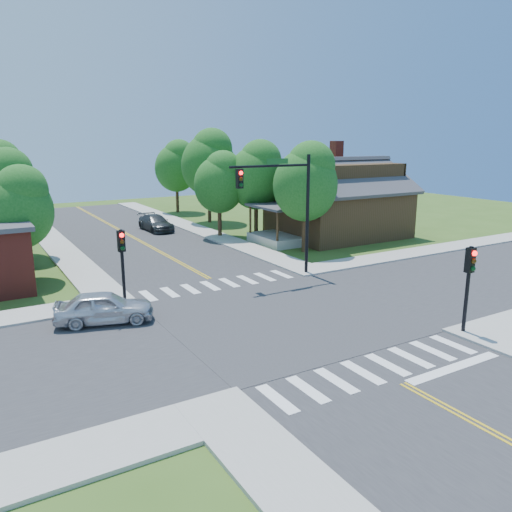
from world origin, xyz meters
TOP-DOWN VIEW (x-y plane):
  - ground at (0.00, 0.00)m, footprint 100.00×100.00m
  - road_ns at (0.00, 0.00)m, footprint 10.00×90.00m
  - road_ew at (0.00, 0.00)m, footprint 90.00×10.00m
  - intersection_patch at (0.00, 0.00)m, footprint 10.20×10.20m
  - sidewalk_ne at (15.82, 15.82)m, footprint 40.00×40.00m
  - crosswalk_north at (0.00, 6.20)m, footprint 8.85×2.00m
  - crosswalk_south at (0.00, -6.20)m, footprint 8.85×2.00m
  - centerline at (0.00, 0.00)m, footprint 0.30×90.00m
  - stop_bar at (2.50, -7.60)m, footprint 4.60×0.45m
  - signal_mast_ne at (3.91, 5.59)m, footprint 5.30×0.42m
  - signal_pole_se at (5.60, -5.62)m, footprint 0.34×0.42m
  - signal_pole_nw at (-5.60, 5.58)m, footprint 0.34×0.42m
  - house_ne at (15.11, 14.23)m, footprint 13.05×8.80m
  - tree_e_a at (9.27, 10.69)m, footprint 4.70×4.46m
  - tree_e_b at (9.31, 17.64)m, footprint 4.75×4.51m
  - tree_e_c at (9.13, 26.38)m, footprint 5.38×5.11m
  - tree_e_d at (9.03, 34.54)m, footprint 4.75×4.51m
  - tree_w_a at (-9.31, 12.79)m, footprint 3.95×3.75m
  - tree_w_b at (-9.32, 20.05)m, footprint 4.45×4.22m
  - tree_house at (6.52, 18.92)m, footprint 4.23×4.02m
  - tree_bldg at (-8.51, 18.43)m, footprint 3.76×3.57m
  - car_silver at (-7.14, 3.39)m, footprint 4.10×5.23m
  - car_dgrey at (2.73, 24.38)m, footprint 2.41×4.99m

SIDE VIEW (x-z plane):
  - ground at x=0.00m, z-range 0.00..0.00m
  - intersection_patch at x=0.00m, z-range -0.03..0.03m
  - stop_bar at x=2.50m, z-range -0.05..0.05m
  - road_ns at x=0.00m, z-range 0.00..0.04m
  - road_ew at x=0.00m, z-range 0.01..0.04m
  - crosswalk_north at x=0.00m, z-range 0.04..0.05m
  - crosswalk_south at x=0.00m, z-range 0.04..0.05m
  - centerline at x=0.00m, z-range 0.04..0.05m
  - sidewalk_ne at x=15.82m, z-range 0.00..0.14m
  - car_dgrey at x=2.73m, z-range 0.00..1.39m
  - car_silver at x=-7.14m, z-range 0.00..1.45m
  - signal_pole_se at x=5.60m, z-range 0.76..4.56m
  - signal_pole_nw at x=-5.60m, z-range 0.76..4.56m
  - house_ne at x=15.11m, z-range -0.23..6.88m
  - tree_bldg at x=-8.51m, z-range 0.99..7.38m
  - tree_w_a at x=-9.31m, z-range 1.04..7.75m
  - tree_house at x=6.52m, z-range 1.11..8.31m
  - signal_mast_ne at x=3.91m, z-range 1.25..8.45m
  - tree_w_b at x=-9.32m, z-range 1.17..8.73m
  - tree_e_a at x=9.27m, z-range 1.24..9.23m
  - tree_e_d at x=9.03m, z-range 1.25..9.33m
  - tree_e_b at x=9.31m, z-range 1.25..9.33m
  - tree_e_c at x=9.13m, z-range 1.42..10.56m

